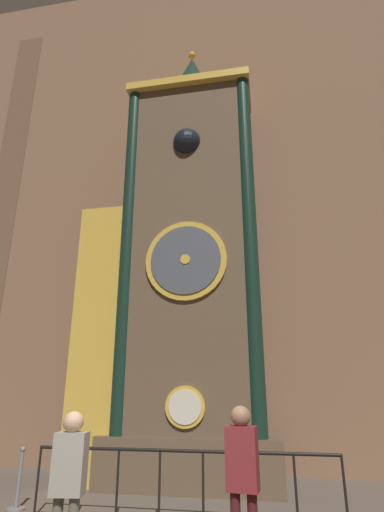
{
  "coord_description": "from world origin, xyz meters",
  "views": [
    {
      "loc": [
        1.26,
        -3.89,
        1.83
      ],
      "look_at": [
        -0.37,
        4.86,
        4.81
      ],
      "focal_mm": 28.0,
      "sensor_mm": 36.0,
      "label": 1
    }
  ],
  "objects_px": {
    "visitor_near": "(69,474)",
    "stanchion_post": "(18,490)",
    "clock_tower": "(179,268)",
    "visitor_far": "(242,469)"
  },
  "relations": [
    {
      "from": "clock_tower",
      "to": "visitor_near",
      "type": "bearing_deg",
      "value": -93.26
    },
    {
      "from": "clock_tower",
      "to": "stanchion_post",
      "type": "bearing_deg",
      "value": -136.31
    },
    {
      "from": "visitor_near",
      "to": "stanchion_post",
      "type": "height_order",
      "value": "visitor_near"
    },
    {
      "from": "stanchion_post",
      "to": "clock_tower",
      "type": "bearing_deg",
      "value": 43.69
    },
    {
      "from": "clock_tower",
      "to": "visitor_far",
      "type": "relative_size",
      "value": 6.6
    },
    {
      "from": "clock_tower",
      "to": "visitor_near",
      "type": "distance_m",
      "value": 5.54
    },
    {
      "from": "stanchion_post",
      "to": "visitor_far",
      "type": "bearing_deg",
      "value": -25.33
    },
    {
      "from": "visitor_near",
      "to": "stanchion_post",
      "type": "bearing_deg",
      "value": 123.38
    },
    {
      "from": "visitor_far",
      "to": "visitor_near",
      "type": "bearing_deg",
      "value": -160.06
    },
    {
      "from": "visitor_far",
      "to": "stanchion_post",
      "type": "height_order",
      "value": "visitor_far"
    }
  ]
}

